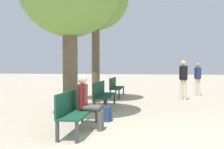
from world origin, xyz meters
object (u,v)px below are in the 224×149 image
pedestrian_near (183,77)px  person_seated (87,100)px  pedestrian_mid (198,77)px  bench_row_2 (115,86)px  bench_row_1 (102,93)px  backpack (107,114)px  bench_row_0 (76,108)px

pedestrian_near → person_seated: bearing=-117.2°
person_seated → pedestrian_mid: size_ratio=0.79×
bench_row_2 → pedestrian_near: 3.21m
bench_row_1 → backpack: (0.55, -2.07, -0.34)m
bench_row_2 → person_seated: (0.24, -6.24, 0.16)m
pedestrian_mid → pedestrian_near: bearing=-117.5°
pedestrian_mid → backpack: bearing=-118.7°
bench_row_2 → bench_row_0: bearing=-90.0°
person_seated → pedestrian_near: (2.85, 5.55, 0.30)m
bench_row_0 → bench_row_1: same height
bench_row_2 → backpack: bearing=-84.1°
bench_row_1 → bench_row_2: (0.00, 3.19, 0.00)m
bench_row_0 → pedestrian_mid: size_ratio=1.12×
bench_row_2 → pedestrian_mid: 4.16m
person_seated → bench_row_1: bearing=94.6°
pedestrian_near → bench_row_1: bearing=-141.1°
pedestrian_near → pedestrian_mid: 1.97m
backpack → bench_row_1: bearing=104.8°
bench_row_1 → bench_row_2: 3.19m
bench_row_0 → person_seated: size_ratio=1.42×
pedestrian_mid → bench_row_2: bearing=-165.2°
person_seated → backpack: 1.14m
bench_row_2 → pedestrian_mid: size_ratio=1.12×
pedestrian_near → pedestrian_mid: (0.91, 1.75, -0.05)m
bench_row_0 → pedestrian_near: pedestrian_near is taller
bench_row_1 → pedestrian_near: 4.01m
pedestrian_near → backpack: bearing=-119.2°
bench_row_0 → person_seated: person_seated is taller
bench_row_2 → pedestrian_near: pedestrian_near is taller
bench_row_0 → person_seated: bearing=30.6°
bench_row_1 → pedestrian_near: (3.10, 2.50, 0.46)m
pedestrian_mid → bench_row_1: bearing=-133.3°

